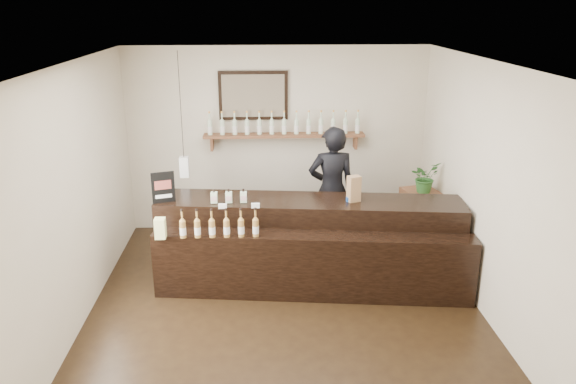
{
  "coord_description": "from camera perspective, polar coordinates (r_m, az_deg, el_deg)",
  "views": [
    {
      "loc": [
        -0.25,
        -5.83,
        3.38
      ],
      "look_at": [
        0.07,
        0.7,
        1.17
      ],
      "focal_mm": 35.0,
      "sensor_mm": 36.0,
      "label": 1
    }
  ],
  "objects": [
    {
      "name": "room_shell",
      "position": [
        6.07,
        -0.37,
        2.65
      ],
      "size": [
        5.0,
        5.0,
        5.0
      ],
      "color": "beige",
      "rests_on": "ground"
    },
    {
      "name": "tape_dispenser",
      "position": [
        6.93,
        6.45,
        -0.63
      ],
      "size": [
        0.13,
        0.06,
        0.1
      ],
      "color": "#184EAB",
      "rests_on": "counter"
    },
    {
      "name": "counter",
      "position": [
        7.04,
        2.21,
        -5.51
      ],
      "size": [
        3.85,
        1.44,
        1.24
      ],
      "color": "black",
      "rests_on": "ground"
    },
    {
      "name": "side_cabinet",
      "position": [
        8.16,
        13.37,
        -2.93
      ],
      "size": [
        0.57,
        0.69,
        0.88
      ],
      "color": "brown",
      "rests_on": "ground"
    },
    {
      "name": "paper_bag",
      "position": [
        6.9,
        6.71,
        0.33
      ],
      "size": [
        0.18,
        0.15,
        0.32
      ],
      "color": "#986C49",
      "rests_on": "counter"
    },
    {
      "name": "potted_plant",
      "position": [
        7.95,
        13.73,
        1.48
      ],
      "size": [
        0.51,
        0.5,
        0.43
      ],
      "primitive_type": "imported",
      "rotation": [
        0.0,
        0.0,
        0.64
      ],
      "color": "#2C6227",
      "rests_on": "side_cabinet"
    },
    {
      "name": "shopkeeper",
      "position": [
        7.81,
        4.47,
        1.04
      ],
      "size": [
        0.77,
        0.54,
        2.04
      ],
      "primitive_type": "imported",
      "rotation": [
        0.0,
        0.0,
        3.21
      ],
      "color": "black",
      "rests_on": "ground"
    },
    {
      "name": "promo_sign",
      "position": [
        6.97,
        -12.56,
        0.46
      ],
      "size": [
        0.27,
        0.1,
        0.39
      ],
      "color": "black",
      "rests_on": "counter"
    },
    {
      "name": "back_wall_decor",
      "position": [
        8.36,
        -2.08,
        7.47
      ],
      "size": [
        2.66,
        0.96,
        1.69
      ],
      "color": "brown",
      "rests_on": "ground"
    },
    {
      "name": "ground",
      "position": [
        6.74,
        -0.34,
        -11.39
      ],
      "size": [
        5.0,
        5.0,
        0.0
      ],
      "primitive_type": "plane",
      "color": "black",
      "rests_on": "ground"
    }
  ]
}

